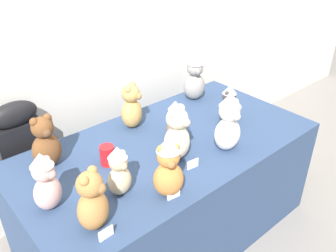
% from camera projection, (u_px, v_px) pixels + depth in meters
% --- Properties ---
extents(ground_plane, '(10.00, 10.00, 0.00)m').
position_uv_depth(ground_plane, '(193.00, 251.00, 2.29)').
color(ground_plane, gray).
extents(wall_back, '(7.00, 0.08, 2.60)m').
position_uv_depth(wall_back, '(95.00, 20.00, 2.27)').
color(wall_back, silver).
rests_on(wall_back, ground_plane).
extents(display_table, '(1.81, 0.94, 0.71)m').
position_uv_depth(display_table, '(168.00, 189.00, 2.28)').
color(display_table, navy).
rests_on(display_table, ground_plane).
extents(instrument_case, '(0.29, 0.13, 0.97)m').
position_uv_depth(instrument_case, '(28.00, 171.00, 2.23)').
color(instrument_case, black).
rests_on(instrument_case, ground_plane).
extents(teddy_bear_ginger, '(0.19, 0.18, 0.32)m').
position_uv_depth(teddy_bear_ginger, '(168.00, 168.00, 1.64)').
color(teddy_bear_ginger, '#D17F3D').
rests_on(teddy_bear_ginger, display_table).
extents(teddy_bear_mocha, '(0.13, 0.12, 0.25)m').
position_uv_depth(teddy_bear_mocha, '(175.00, 120.00, 2.09)').
color(teddy_bear_mocha, '#7F6047').
rests_on(teddy_bear_mocha, display_table).
extents(teddy_bear_honey, '(0.20, 0.19, 0.30)m').
position_uv_depth(teddy_bear_honey, '(132.00, 107.00, 2.21)').
color(teddy_bear_honey, tan).
rests_on(teddy_bear_honey, display_table).
extents(teddy_bear_cream, '(0.20, 0.18, 0.32)m').
position_uv_depth(teddy_bear_cream, '(177.00, 135.00, 1.90)').
color(teddy_bear_cream, beige).
rests_on(teddy_bear_cream, display_table).
extents(teddy_bear_ash, '(0.19, 0.18, 0.35)m').
position_uv_depth(teddy_bear_ash, '(195.00, 77.00, 2.54)').
color(teddy_bear_ash, gray).
rests_on(teddy_bear_ash, display_table).
extents(teddy_bear_sand, '(0.13, 0.11, 0.27)m').
position_uv_depth(teddy_bear_sand, '(119.00, 171.00, 1.66)').
color(teddy_bear_sand, '#CCB78E').
rests_on(teddy_bear_sand, display_table).
extents(teddy_bear_caramel, '(0.20, 0.19, 0.30)m').
position_uv_depth(teddy_bear_caramel, '(92.00, 202.00, 1.47)').
color(teddy_bear_caramel, '#B27A42').
rests_on(teddy_bear_caramel, display_table).
extents(teddy_bear_charcoal, '(0.13, 0.11, 0.26)m').
position_uv_depth(teddy_bear_charcoal, '(229.00, 104.00, 2.26)').
color(teddy_bear_charcoal, '#383533').
rests_on(teddy_bear_charcoal, display_table).
extents(teddy_bear_snow, '(0.17, 0.15, 0.35)m').
position_uv_depth(teddy_bear_snow, '(228.00, 123.00, 1.97)').
color(teddy_bear_snow, white).
rests_on(teddy_bear_snow, display_table).
extents(teddy_bear_chestnut, '(0.16, 0.14, 0.30)m').
position_uv_depth(teddy_bear_chestnut, '(46.00, 143.00, 1.85)').
color(teddy_bear_chestnut, brown).
rests_on(teddy_bear_chestnut, display_table).
extents(teddy_bear_blush, '(0.17, 0.16, 0.30)m').
position_uv_depth(teddy_bear_blush, '(46.00, 182.00, 1.57)').
color(teddy_bear_blush, beige).
rests_on(teddy_bear_blush, display_table).
extents(party_cup_red, '(0.08, 0.08, 0.11)m').
position_uv_depth(party_cup_red, '(107.00, 155.00, 1.90)').
color(party_cup_red, red).
rests_on(party_cup_red, display_table).
extents(name_card_front_left, '(0.07, 0.02, 0.05)m').
position_uv_depth(name_card_front_left, '(193.00, 164.00, 1.88)').
color(name_card_front_left, white).
rests_on(name_card_front_left, display_table).
extents(name_card_front_middle, '(0.07, 0.02, 0.05)m').
position_uv_depth(name_card_front_middle, '(174.00, 194.00, 1.68)').
color(name_card_front_middle, white).
rests_on(name_card_front_middle, display_table).
extents(name_card_front_right, '(0.07, 0.01, 0.05)m').
position_uv_depth(name_card_front_right, '(106.00, 233.00, 1.47)').
color(name_card_front_right, white).
rests_on(name_card_front_right, display_table).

